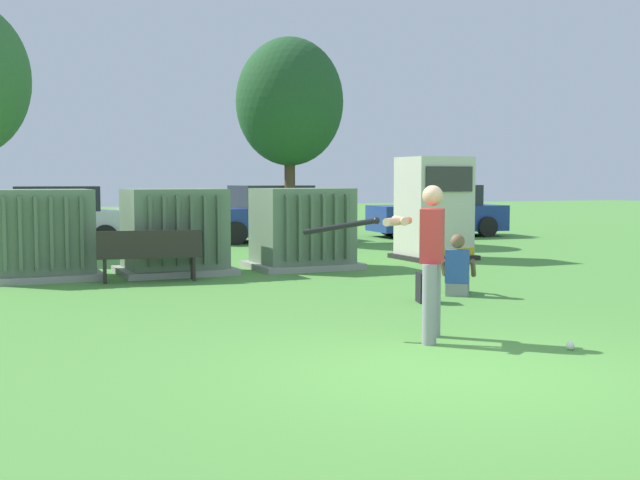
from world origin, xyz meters
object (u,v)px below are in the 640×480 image
transformer_mid_west (174,233)px  parked_car_left_of_center (53,219)px  batter (427,254)px  parked_car_rightmost (438,212)px  park_bench (150,252)px  transformer_west (39,235)px  generator_enclosure (434,209)px  transformer_mid_east (302,229)px  backpack (425,288)px  sports_ball (570,346)px  parked_car_right_of_center (268,215)px  seated_spectator (458,271)px

transformer_mid_west → parked_car_left_of_center: size_ratio=0.48×
batter → parked_car_rightmost: 17.11m
transformer_mid_west → park_bench: bearing=-123.7°
transformer_west → generator_enclosure: bearing=1.9°
transformer_west → transformer_mid_west: bearing=-4.7°
batter → parked_car_rightmost: bearing=57.1°
transformer_mid_east → backpack: bearing=-92.2°
batter → parked_car_rightmost: batter is taller
backpack → parked_car_rightmost: (7.79, 11.91, 0.54)m
generator_enclosure → parked_car_rightmost: size_ratio=0.53×
sports_ball → backpack: bearing=83.8°
transformer_mid_west → transformer_mid_east: size_ratio=1.00×
transformer_west → transformer_mid_east: (5.04, -0.30, 0.00)m
generator_enclosure → sports_ball: (-4.06, -9.18, -1.09)m
backpack → parked_car_right_of_center: (2.15, 12.23, 0.54)m
generator_enclosure → batter: (-5.17, -8.09, -0.16)m
parked_car_right_of_center → transformer_mid_west: bearing=-122.9°
generator_enclosure → parked_car_left_of_center: generator_enclosure is taller
parked_car_rightmost → parked_car_right_of_center: bearing=176.8°
generator_enclosure → parked_car_rightmost: 7.51m
sports_ball → parked_car_right_of_center: 15.99m
sports_ball → park_bench: bearing=109.9°
park_bench → seated_spectator: size_ratio=1.91×
transformer_west → parked_car_left_of_center: (1.02, 6.83, -0.04)m
transformer_mid_west → backpack: size_ratio=4.77×
transformer_mid_east → parked_car_rightmost: bearing=42.1°
transformer_mid_west → sports_ball: bearing=-76.9°
transformer_west → parked_car_right_of_center: (7.01, 6.87, -0.04)m
batter → backpack: batter is taller
park_bench → parked_car_right_of_center: 9.73m
park_bench → seated_spectator: seated_spectator is taller
transformer_mid_west → parked_car_right_of_center: (4.57, 7.07, -0.04)m
park_bench → seated_spectator: bearing=-41.8°
transformer_west → parked_car_right_of_center: same height
transformer_west → transformer_mid_west: 2.45m
seated_spectator → transformer_mid_west: bearing=125.1°
transformer_mid_east → transformer_west: bearing=176.6°
transformer_west → park_bench: bearing=-37.0°
park_bench → batter: size_ratio=1.06×
backpack → parked_car_right_of_center: size_ratio=0.10×
parked_car_left_of_center → park_bench: bearing=-85.2°
transformer_west → backpack: (4.85, -5.35, -0.57)m
batter → parked_car_left_of_center: batter is taller
transformer_mid_west → batter: size_ratio=1.21×
sports_ball → backpack: size_ratio=0.20×
transformer_mid_west → generator_enclosure: bearing=4.5°
seated_spectator → parked_car_right_of_center: 11.83m
sports_ball → seated_spectator: bearing=72.6°
batter → seated_spectator: bearing=51.0°
seated_spectator → transformer_mid_east: bearing=98.5°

